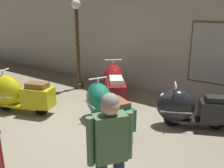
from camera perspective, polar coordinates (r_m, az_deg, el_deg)
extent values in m
plane|color=gray|center=(5.36, -6.50, -10.76)|extent=(60.00, 60.00, 0.00)
cube|color=#ADA89E|center=(7.54, 10.29, 11.77)|extent=(18.00, 0.20, 3.66)
cube|color=brown|center=(6.94, 22.16, 6.63)|extent=(1.12, 0.03, 1.63)
cube|color=#9E9E9E|center=(6.92, 22.13, 6.61)|extent=(1.04, 0.01, 1.55)
cylinder|color=black|center=(6.83, -23.61, -3.89)|extent=(0.43, 0.22, 0.43)
cylinder|color=silver|center=(6.83, -23.61, -3.89)|extent=(0.22, 0.16, 0.19)
cylinder|color=black|center=(6.25, -16.34, -5.03)|extent=(0.43, 0.22, 0.43)
cylinder|color=silver|center=(6.25, -16.34, -5.03)|extent=(0.22, 0.16, 0.19)
cube|color=gold|center=(6.54, -20.12, -4.62)|extent=(1.09, 0.70, 0.05)
ellipsoid|color=gold|center=(6.70, -23.56, -1.51)|extent=(1.03, 0.82, 0.82)
cube|color=gold|center=(6.19, -16.86, -2.95)|extent=(0.83, 0.65, 0.47)
cube|color=brown|center=(6.10, -17.10, -0.30)|extent=(0.59, 0.45, 0.13)
cylinder|color=silver|center=(6.62, -24.16, 1.60)|extent=(0.05, 0.05, 0.30)
cylinder|color=silver|center=(6.59, -24.32, 2.85)|extent=(0.19, 0.46, 0.03)
cylinder|color=black|center=(7.24, 0.29, -1.16)|extent=(0.36, 0.41, 0.45)
cylinder|color=silver|center=(7.24, 0.29, -1.16)|extent=(0.21, 0.23, 0.20)
cylinder|color=black|center=(6.23, 0.97, -4.26)|extent=(0.36, 0.41, 0.45)
cylinder|color=silver|center=(6.23, 0.97, -4.26)|extent=(0.21, 0.23, 0.20)
cube|color=maroon|center=(6.74, 0.60, -2.77)|extent=(1.00, 1.09, 0.06)
ellipsoid|color=maroon|center=(7.09, 0.32, 1.19)|extent=(1.06, 1.11, 0.86)
cube|color=maroon|center=(6.18, 0.95, -1.95)|extent=(0.84, 0.89, 0.50)
cube|color=silver|center=(6.09, 0.96, 0.88)|extent=(0.59, 0.62, 0.14)
sphere|color=silver|center=(7.34, 0.16, 3.65)|extent=(0.17, 0.17, 0.17)
cylinder|color=silver|center=(7.02, 0.31, 4.37)|extent=(0.05, 0.05, 0.32)
cylinder|color=silver|center=(6.99, 0.31, 5.64)|extent=(0.41, 0.34, 0.04)
cylinder|color=black|center=(5.79, -3.24, -6.21)|extent=(0.41, 0.25, 0.41)
cylinder|color=silver|center=(5.79, -3.24, -6.21)|extent=(0.21, 0.17, 0.18)
cylinder|color=black|center=(5.01, 1.67, -10.10)|extent=(0.41, 0.25, 0.41)
cylinder|color=silver|center=(5.01, 1.67, -10.10)|extent=(0.21, 0.17, 0.18)
cube|color=#196B51|center=(5.40, -0.98, -8.22)|extent=(1.04, 0.76, 0.05)
ellipsoid|color=#196B51|center=(5.64, -3.07, -3.66)|extent=(1.01, 0.86, 0.78)
cube|color=#196B51|center=(4.94, 1.45, -7.57)|extent=(0.81, 0.67, 0.45)
cube|color=brown|center=(4.83, 1.47, -4.47)|extent=(0.57, 0.47, 0.12)
sphere|color=silver|center=(5.82, -4.34, -0.79)|extent=(0.15, 0.15, 0.15)
cylinder|color=silver|center=(5.55, -3.26, -0.09)|extent=(0.05, 0.05, 0.29)
cylinder|color=silver|center=(5.51, -3.29, 1.34)|extent=(0.23, 0.42, 0.03)
cube|color=silver|center=(5.56, -5.50, -4.60)|extent=(0.63, 0.31, 0.02)
cylinder|color=black|center=(5.62, 13.91, -7.58)|extent=(0.39, 0.24, 0.39)
cylinder|color=silver|center=(5.62, 13.91, -7.58)|extent=(0.20, 0.16, 0.18)
cylinder|color=black|center=(5.77, 23.22, -7.87)|extent=(0.39, 0.24, 0.39)
cylinder|color=silver|center=(5.77, 23.22, -7.87)|extent=(0.20, 0.16, 0.18)
cube|color=black|center=(5.69, 18.61, -7.93)|extent=(0.99, 0.71, 0.05)
ellipsoid|color=black|center=(5.52, 14.62, -4.97)|extent=(0.96, 0.81, 0.74)
cube|color=black|center=(5.68, 23.09, -5.89)|extent=(0.77, 0.64, 0.43)
cube|color=black|center=(5.58, 23.42, -3.29)|extent=(0.54, 0.45, 0.12)
sphere|color=silver|center=(5.43, 11.89, -2.83)|extent=(0.15, 0.15, 0.15)
cylinder|color=silver|center=(5.40, 14.58, -1.59)|extent=(0.04, 0.04, 0.27)
cylinder|color=silver|center=(5.36, 14.69, -0.21)|extent=(0.21, 0.40, 0.03)
cube|color=silver|center=(5.31, 14.76, -6.45)|extent=(0.60, 0.29, 0.02)
cylinder|color=#472D19|center=(8.10, -7.64, -0.32)|extent=(0.28, 0.28, 0.18)
cylinder|color=#472D19|center=(7.82, -8.00, 8.44)|extent=(0.11, 0.11, 2.32)
torus|color=#472D19|center=(7.81, -8.04, 9.29)|extent=(0.19, 0.19, 0.04)
sphere|color=white|center=(7.74, -8.41, 17.93)|extent=(0.29, 0.29, 0.29)
cube|color=#4C724C|center=(2.84, -0.44, -12.45)|extent=(0.38, 0.42, 0.57)
cylinder|color=#4C724C|center=(2.92, 3.98, -11.88)|extent=(0.09, 0.09, 0.59)
cylinder|color=#4C724C|center=(2.79, -5.09, -13.31)|extent=(0.09, 0.09, 0.59)
sphere|color=tan|center=(2.67, -0.46, -5.17)|extent=(0.22, 0.22, 0.22)
sphere|color=gray|center=(2.65, -0.47, -4.20)|extent=(0.20, 0.20, 0.20)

